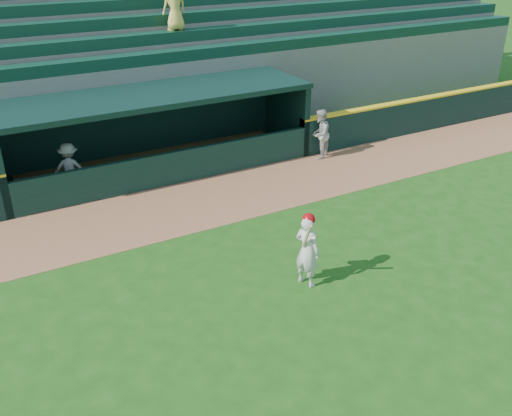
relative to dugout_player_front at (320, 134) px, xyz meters
The scene contains 9 objects.
ground 7.91m from the dugout_player_front, 128.82° to the right, with size 120.00×120.00×0.00m, color #1E4C13.
warning_track 5.14m from the dugout_player_front, 166.00° to the right, with size 40.00×3.00×0.01m, color #965F3C.
field_wall_right 7.33m from the dugout_player_front, ahead, with size 15.50×0.30×1.20m, color black.
wall_stripe_right 7.34m from the dugout_player_front, ahead, with size 15.50×0.32×0.06m, color yellow.
dugout_player_front is the anchor object (origin of this frame).
dugout_player_inside 7.80m from the dugout_player_front, behind, with size 0.97×0.56×1.50m, color gray.
dugout 5.30m from the dugout_player_front, 159.17° to the left, with size 9.40×2.80×2.46m.
stands 8.27m from the dugout_player_front, 127.35° to the left, with size 34.50×6.25×7.54m.
batter_at_plate 7.44m from the dugout_player_front, 127.18° to the right, with size 0.57×0.81×1.69m.
Camera 1 is at (-5.49, -8.14, 6.85)m, focal length 40.00 mm.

